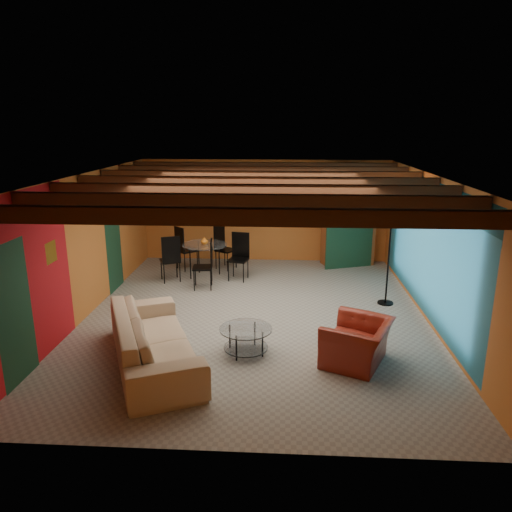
# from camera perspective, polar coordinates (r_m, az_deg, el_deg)

# --- Properties ---
(room) EXTENTS (6.52, 8.01, 2.71)m
(room) POSITION_cam_1_polar(r_m,az_deg,el_deg) (8.83, -0.04, 7.44)
(room) COLOR gray
(room) RESTS_ON ground
(sofa) EXTENTS (2.10, 2.99, 0.81)m
(sofa) POSITION_cam_1_polar(r_m,az_deg,el_deg) (7.61, -12.10, -9.67)
(sofa) COLOR tan
(sofa) RESTS_ON ground
(armchair) EXTENTS (1.28, 1.34, 0.69)m
(armchair) POSITION_cam_1_polar(r_m,az_deg,el_deg) (7.65, 11.96, -10.03)
(armchair) COLOR maroon
(armchair) RESTS_ON ground
(coffee_table) EXTENTS (1.10, 1.10, 0.44)m
(coffee_table) POSITION_cam_1_polar(r_m,az_deg,el_deg) (7.85, -1.22, -10.00)
(coffee_table) COLOR silver
(coffee_table) RESTS_ON ground
(dining_table) EXTENTS (2.57, 2.57, 1.13)m
(dining_table) POSITION_cam_1_polar(r_m,az_deg,el_deg) (11.58, -6.12, 0.20)
(dining_table) COLOR silver
(dining_table) RESTS_ON ground
(armoire) EXTENTS (1.39, 1.00, 2.20)m
(armoire) POSITION_cam_1_polar(r_m,az_deg,el_deg) (12.68, 10.97, 3.84)
(armoire) COLOR brown
(armoire) RESTS_ON ground
(floor_lamp) EXTENTS (0.52, 0.52, 1.99)m
(floor_lamp) POSITION_cam_1_polar(r_m,az_deg,el_deg) (10.02, 15.53, -0.16)
(floor_lamp) COLOR black
(floor_lamp) RESTS_ON ground
(ceiling_fan) EXTENTS (1.50, 1.50, 0.44)m
(ceiling_fan) POSITION_cam_1_polar(r_m,az_deg,el_deg) (8.72, -0.08, 7.33)
(ceiling_fan) COLOR #472614
(ceiling_fan) RESTS_ON ceiling
(painting) EXTENTS (1.05, 0.03, 0.65)m
(painting) POSITION_cam_1_polar(r_m,az_deg,el_deg) (12.81, -3.02, 6.71)
(painting) COLOR black
(painting) RESTS_ON wall_back
(potted_plant) EXTENTS (0.51, 0.47, 0.47)m
(potted_plant) POSITION_cam_1_polar(r_m,az_deg,el_deg) (12.48, 11.29, 9.86)
(potted_plant) COLOR #26661E
(potted_plant) RESTS_ON armoire
(vase) EXTENTS (0.19, 0.19, 0.18)m
(vase) POSITION_cam_1_polar(r_m,az_deg,el_deg) (11.42, -6.21, 3.36)
(vase) COLOR orange
(vase) RESTS_ON dining_table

